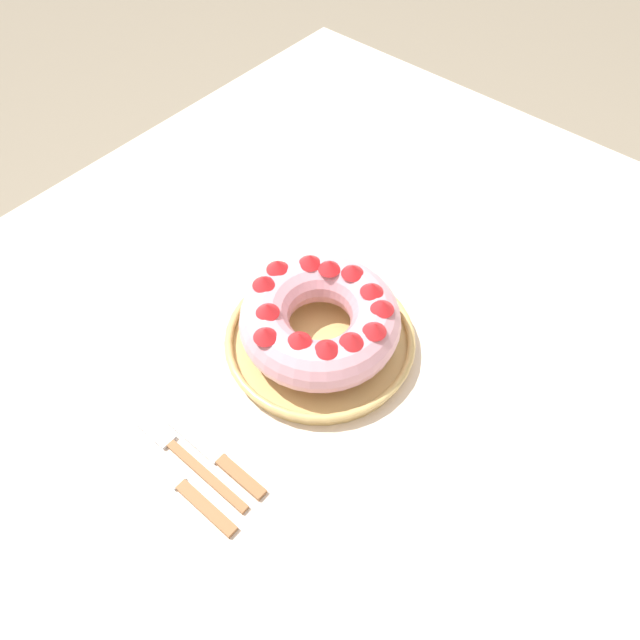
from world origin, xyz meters
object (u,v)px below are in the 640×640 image
at_px(fork, 184,456).
at_px(cake_knife, 221,460).
at_px(serving_dish, 320,340).
at_px(bundt_cake, 320,319).
at_px(serving_knife, 183,486).

relative_size(fork, cake_knife, 1.13).
xyz_separation_m(serving_dish, bundt_cake, (0.00, -0.00, 0.05)).
bearing_deg(serving_knife, serving_dish, 1.68).
bearing_deg(serving_knife, cake_knife, -12.42).
distance_m(serving_dish, fork, 0.26).
bearing_deg(cake_knife, fork, 116.51).
bearing_deg(serving_knife, bundt_cake, 1.67).
distance_m(serving_dish, serving_knife, 0.29).
bearing_deg(serving_dish, serving_knife, -177.72).
relative_size(serving_dish, cake_knife, 1.62).
bearing_deg(cake_knife, serving_dish, -0.72).
xyz_separation_m(bundt_cake, cake_knife, (-0.23, -0.02, -0.06)).
relative_size(bundt_cake, fork, 1.18).
distance_m(fork, cake_knife, 0.05).
height_order(fork, cake_knife, cake_knife).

